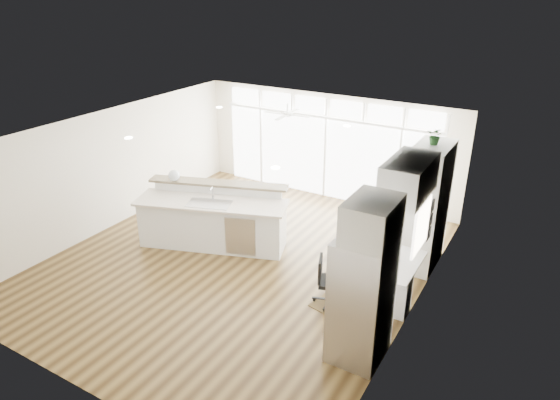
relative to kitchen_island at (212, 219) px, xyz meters
The scene contains 24 objects.
floor 1.13m from the kitchen_island, 16.98° to the right, with size 7.00×8.00×0.02m, color #422D14.
ceiling 2.27m from the kitchen_island, 16.98° to the right, with size 7.00×8.00×0.02m, color white.
wall_back 3.90m from the kitchen_island, 76.63° to the left, with size 7.00×0.04×2.70m, color white.
wall_front 4.42m from the kitchen_island, 78.27° to the right, with size 7.00×0.04×2.70m, color white.
wall_left 2.72m from the kitchen_island, behind, with size 0.04×8.00×2.70m, color white.
wall_right 4.45m from the kitchen_island, ahead, with size 0.04×8.00×2.70m, color white.
glass_wall 3.80m from the kitchen_island, 76.41° to the left, with size 5.80×0.06×2.08m, color white.
transom_row 4.16m from the kitchen_island, 76.41° to the left, with size 5.90×0.06×0.40m, color white.
desk_window 4.44m from the kitchen_island, ahead, with size 0.04×0.85×0.85m, color white.
ceiling_fan 3.16m from the kitchen_island, 81.31° to the left, with size 1.16×1.16×0.32m, color white.
recessed_lights 2.23m from the kitchen_island, ahead, with size 3.40×3.00×0.02m, color white.
oven_cabinet 4.38m from the kitchen_island, 20.65° to the left, with size 0.64×1.20×2.50m, color white.
desk_nook 4.02m from the kitchen_island, ahead, with size 0.72×1.30×0.76m, color white.
upper_cabinets 4.41m from the kitchen_island, ahead, with size 0.64×1.30×0.64m, color white.
refrigerator 4.33m from the kitchen_island, 22.07° to the right, with size 0.76×0.90×2.00m, color #B8B8BD.
fridge_cabinet 4.68m from the kitchen_island, 21.78° to the right, with size 0.64×0.90×0.60m, color white.
framed_photos 4.46m from the kitchen_island, ahead, with size 0.06×0.22×0.80m, color black.
kitchen_island is the anchor object (origin of this frame).
rug 3.45m from the kitchen_island, 11.81° to the right, with size 0.95×0.69×0.01m, color #372611.
office_chair 3.17m from the kitchen_island, 11.82° to the right, with size 0.46×0.43×0.89m, color black.
fishbowl 1.28m from the kitchen_island, behind, with size 0.25×0.25×0.25m, color white.
monitor 3.95m from the kitchen_island, ahead, with size 0.08×0.46×0.39m, color black.
keyboard 3.77m from the kitchen_island, ahead, with size 0.13×0.35×0.02m, color white.
potted_plant 4.77m from the kitchen_island, 20.65° to the left, with size 0.30×0.33×0.26m, color #234E21.
Camera 1 is at (5.15, -7.20, 5.28)m, focal length 32.00 mm.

